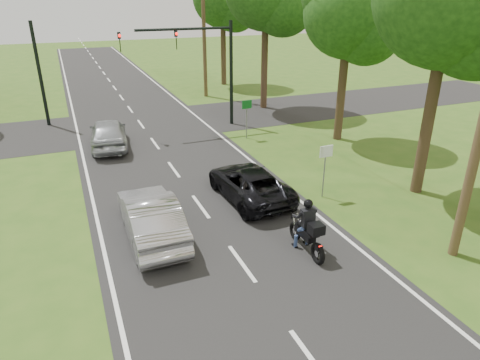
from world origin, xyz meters
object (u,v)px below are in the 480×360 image
at_px(traffic_signal, 200,56).
at_px(motorcycle_rider, 308,232).
at_px(sign_white, 326,159).
at_px(silver_sedan, 151,217).
at_px(dark_suv, 249,183).
at_px(utility_pole_far, 204,27).
at_px(sign_green, 247,110).
at_px(silver_suv, 108,133).

bearing_deg(traffic_signal, motorcycle_rider, -94.97).
xyz_separation_m(traffic_signal, sign_white, (1.36, -11.02, -2.54)).
xyz_separation_m(silver_sedan, traffic_signal, (5.46, 11.48, 3.38)).
relative_size(dark_suv, traffic_signal, 0.70).
height_order(traffic_signal, sign_white, traffic_signal).
height_order(dark_suv, traffic_signal, traffic_signal).
relative_size(utility_pole_far, sign_green, 4.71).
height_order(silver_sedan, sign_white, sign_white).
relative_size(silver_suv, sign_white, 2.09).
bearing_deg(silver_suv, traffic_signal, -157.56).
distance_m(silver_suv, sign_green, 7.35).
xyz_separation_m(motorcycle_rider, silver_suv, (-4.39, 12.50, 0.07)).
xyz_separation_m(dark_suv, sign_green, (2.91, 6.98, 0.96)).
bearing_deg(utility_pole_far, silver_sedan, -113.12).
xyz_separation_m(motorcycle_rider, sign_green, (2.79, 11.15, 0.90)).
bearing_deg(silver_suv, silver_sedan, 96.83).
xyz_separation_m(silver_sedan, utility_pole_far, (8.32, 19.48, 4.33)).
distance_m(traffic_signal, sign_white, 11.39).
xyz_separation_m(silver_suv, sign_white, (6.98, -9.35, 0.83)).
bearing_deg(sign_green, silver_suv, 169.37).
xyz_separation_m(silver_suv, sign_green, (7.18, -1.35, 0.83)).
distance_m(dark_suv, silver_sedan, 4.37).
bearing_deg(utility_pole_far, sign_green, -96.73).
distance_m(silver_suv, traffic_signal, 6.76).
bearing_deg(silver_sedan, sign_white, -175.96).
bearing_deg(dark_suv, traffic_signal, -100.29).
xyz_separation_m(dark_suv, traffic_signal, (1.35, 10.00, 3.50)).
height_order(dark_suv, silver_sedan, silver_sedan).
bearing_deg(dark_suv, silver_suv, -65.46).
bearing_deg(silver_suv, sign_white, 132.64).
bearing_deg(sign_green, dark_suv, -112.62).
height_order(dark_suv, silver_suv, silver_suv).
height_order(dark_suv, sign_white, sign_white).
xyz_separation_m(dark_suv, utility_pole_far, (4.21, 18.00, 4.45)).
bearing_deg(silver_sedan, sign_green, -129.52).
bearing_deg(dark_suv, motorcycle_rider, 88.95).
bearing_deg(traffic_signal, utility_pole_far, 70.32).
relative_size(dark_suv, utility_pole_far, 0.45).
distance_m(silver_suv, utility_pole_far, 13.57).
relative_size(traffic_signal, sign_white, 3.00).
height_order(dark_suv, utility_pole_far, utility_pole_far).
bearing_deg(dark_suv, utility_pole_far, -105.78).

